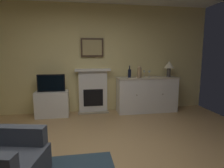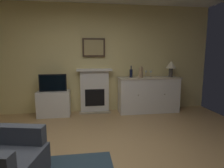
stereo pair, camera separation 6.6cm
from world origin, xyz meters
The scene contains 11 objects.
wall_rear centered at (0.00, 2.57, 1.33)m, with size 6.40×0.06×2.66m, color #EAD68C.
fireplace_unit centered at (0.18, 2.45, 0.55)m, with size 0.87×0.30×1.10m.
framed_picture centered at (0.18, 2.49, 1.62)m, with size 0.55×0.04×0.45m.
sideboard_cabinet centered at (1.53, 2.27, 0.44)m, with size 1.53×0.49×0.89m.
table_lamp centered at (2.11, 2.27, 1.17)m, with size 0.26×0.26×0.40m.
wine_bottle centered at (1.08, 2.30, 0.99)m, with size 0.08×0.08×0.29m.
wine_glass_left centered at (1.46, 2.29, 1.01)m, with size 0.07×0.07×0.16m.
wine_glass_center centered at (1.57, 2.23, 1.01)m, with size 0.07×0.07×0.16m.
vase_decorative centered at (1.31, 2.22, 1.03)m, with size 0.11×0.11×0.28m.
tv_cabinet centered at (-0.79, 2.28, 0.30)m, with size 0.75×0.42×0.60m.
tv_set centered at (-0.79, 2.26, 0.80)m, with size 0.62×0.07×0.40m.
Camera 2 is at (-0.08, -2.36, 1.49)m, focal length 31.17 mm.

